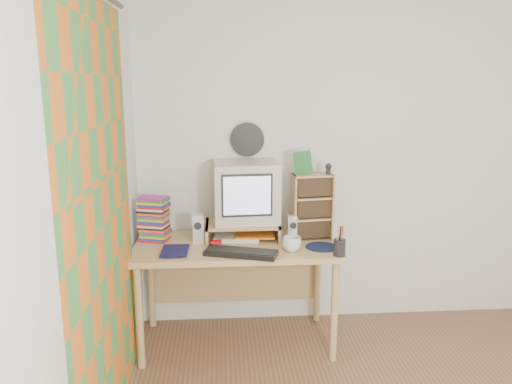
{
  "coord_description": "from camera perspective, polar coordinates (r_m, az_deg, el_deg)",
  "views": [
    {
      "loc": [
        -1.13,
        -1.93,
        1.85
      ],
      "look_at": [
        -0.89,
        1.33,
        1.12
      ],
      "focal_mm": 35.0,
      "sensor_mm": 36.0,
      "label": 1
    }
  ],
  "objects": [
    {
      "name": "back_wall",
      "position": [
        3.89,
        12.82,
        3.37
      ],
      "size": [
        3.5,
        0.0,
        3.5
      ],
      "primitive_type": "plane",
      "rotation": [
        1.57,
        0.0,
        0.0
      ],
      "color": "silver",
      "rests_on": "floor"
    },
    {
      "name": "monitor_riser",
      "position": [
        3.55,
        -1.55,
        -3.89
      ],
      "size": [
        0.52,
        0.3,
        0.12
      ],
      "color": "tan",
      "rests_on": "desk"
    },
    {
      "name": "speaker_right",
      "position": [
        3.53,
        4.18,
        -4.09
      ],
      "size": [
        0.07,
        0.07,
        0.18
      ],
      "primitive_type": "cube",
      "rotation": [
        0.0,
        0.0,
        -0.03
      ],
      "color": "silver",
      "rests_on": "desk"
    },
    {
      "name": "crt_monitor",
      "position": [
        3.54,
        -1.17,
        0.03
      ],
      "size": [
        0.47,
        0.47,
        0.42
      ],
      "primitive_type": "cube",
      "rotation": [
        0.0,
        0.0,
        0.06
      ],
      "color": "beige",
      "rests_on": "monitor_riser"
    },
    {
      "name": "diary",
      "position": [
        3.35,
        -10.75,
        -6.49
      ],
      "size": [
        0.22,
        0.16,
        0.04
      ],
      "primitive_type": "imported",
      "rotation": [
        0.0,
        0.0,
        -0.02
      ],
      "color": "#11103D",
      "rests_on": "desk"
    },
    {
      "name": "mousepad",
      "position": [
        3.43,
        7.52,
        -6.25
      ],
      "size": [
        0.28,
        0.28,
        0.0
      ],
      "primitive_type": "cylinder",
      "rotation": [
        0.0,
        0.0,
        0.3
      ],
      "color": "#101436",
      "rests_on": "desk"
    },
    {
      "name": "left_wall",
      "position": [
        2.11,
        -21.11,
        -4.83
      ],
      "size": [
        0.0,
        3.5,
        3.5
      ],
      "primitive_type": "plane",
      "rotation": [
        1.57,
        0.0,
        1.57
      ],
      "color": "silver",
      "rests_on": "floor"
    },
    {
      "name": "cd_rack",
      "position": [
        3.55,
        6.37,
        -1.66
      ],
      "size": [
        0.3,
        0.18,
        0.47
      ],
      "primitive_type": "cube",
      "rotation": [
        0.0,
        0.0,
        0.12
      ],
      "color": "tan",
      "rests_on": "desk"
    },
    {
      "name": "papers",
      "position": [
        3.58,
        -1.39,
        -4.98
      ],
      "size": [
        0.33,
        0.26,
        0.04
      ],
      "primitive_type": null,
      "rotation": [
        0.0,
        0.0,
        -0.08
      ],
      "color": "silver",
      "rests_on": "desk"
    },
    {
      "name": "mug",
      "position": [
        3.31,
        4.11,
        -5.95
      ],
      "size": [
        0.15,
        0.15,
        0.1
      ],
      "primitive_type": "imported",
      "rotation": [
        0.0,
        0.0,
        0.24
      ],
      "color": "silver",
      "rests_on": "desk"
    },
    {
      "name": "pen_cup",
      "position": [
        3.26,
        9.53,
        -5.92
      ],
      "size": [
        0.09,
        0.09,
        0.15
      ],
      "primitive_type": null,
      "rotation": [
        0.0,
        0.0,
        0.22
      ],
      "color": "black",
      "rests_on": "desk"
    },
    {
      "name": "dvd_stack",
      "position": [
        3.58,
        -11.56,
        -3.35
      ],
      "size": [
        0.22,
        0.18,
        0.27
      ],
      "primitive_type": null,
      "rotation": [
        0.0,
        0.0,
        -0.28
      ],
      "color": "brown",
      "rests_on": "desk"
    },
    {
      "name": "game_box",
      "position": [
        3.49,
        5.37,
        3.34
      ],
      "size": [
        0.13,
        0.04,
        0.16
      ],
      "primitive_type": "cube",
      "rotation": [
        0.0,
        0.0,
        -0.09
      ],
      "color": "#1B6024",
      "rests_on": "cd_rack"
    },
    {
      "name": "keyboard",
      "position": [
        3.25,
        -1.73,
        -6.96
      ],
      "size": [
        0.49,
        0.29,
        0.03
      ],
      "primitive_type": "cube",
      "rotation": [
        0.0,
        0.0,
        -0.3
      ],
      "color": "black",
      "rests_on": "desk"
    },
    {
      "name": "speaker_left",
      "position": [
        3.48,
        -6.63,
        -4.17
      ],
      "size": [
        0.08,
        0.08,
        0.21
      ],
      "primitive_type": "cube",
      "rotation": [
        0.0,
        0.0,
        0.06
      ],
      "color": "silver",
      "rests_on": "desk"
    },
    {
      "name": "webcam",
      "position": [
        3.51,
        8.27,
        2.65
      ],
      "size": [
        0.05,
        0.05,
        0.08
      ],
      "primitive_type": null,
      "rotation": [
        0.0,
        0.0,
        0.05
      ],
      "color": "black",
      "rests_on": "cd_rack"
    },
    {
      "name": "desk",
      "position": [
        3.59,
        -2.31,
        -7.57
      ],
      "size": [
        1.4,
        0.7,
        0.75
      ],
      "color": "tan",
      "rests_on": "floor"
    },
    {
      "name": "red_box",
      "position": [
        3.43,
        -4.57,
        -5.87
      ],
      "size": [
        0.08,
        0.05,
        0.04
      ],
      "primitive_type": "cube",
      "rotation": [
        0.0,
        0.0,
        0.03
      ],
      "color": "red",
      "rests_on": "desk"
    },
    {
      "name": "wall_disc",
      "position": [
        3.69,
        -1.0,
        6.01
      ],
      "size": [
        0.25,
        0.02,
        0.25
      ],
      "primitive_type": "cylinder",
      "rotation": [
        1.57,
        0.0,
        0.0
      ],
      "color": "black",
      "rests_on": "back_wall"
    },
    {
      "name": "curtain",
      "position": [
        2.57,
        -17.04,
        -3.81
      ],
      "size": [
        0.0,
        2.2,
        2.2
      ],
      "primitive_type": "plane",
      "rotation": [
        1.57,
        0.0,
        1.57
      ],
      "color": "#CC621C",
      "rests_on": "left_wall"
    }
  ]
}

